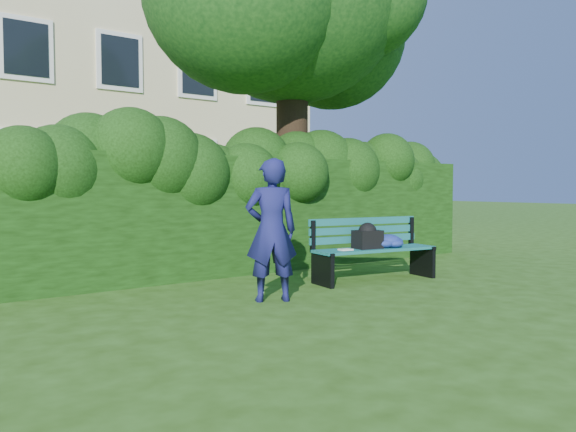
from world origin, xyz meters
TOP-DOWN VIEW (x-y plane):
  - ground at (0.00, 0.00)m, footprint 80.00×80.00m
  - apartment_building at (-0.00, 13.99)m, footprint 16.00×8.08m
  - hedge at (0.00, 2.20)m, footprint 10.00×1.00m
  - park_bench at (1.31, 0.26)m, footprint 1.92×0.82m
  - man_reading at (-0.73, -0.05)m, footprint 0.72×0.62m

SIDE VIEW (x-z plane):
  - ground at x=0.00m, z-range 0.00..0.00m
  - park_bench at x=1.31m, z-range 0.06..0.95m
  - man_reading at x=-0.73m, z-range 0.00..1.67m
  - hedge at x=0.00m, z-range 0.00..1.80m
  - apartment_building at x=0.00m, z-range 0.00..12.00m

